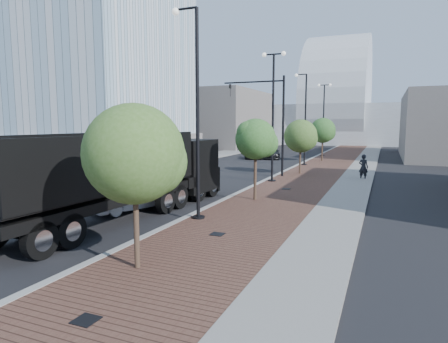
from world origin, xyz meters
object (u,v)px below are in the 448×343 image
at_px(dump_truck, 151,177).
at_px(pedestrian, 363,167).
at_px(dark_car_mid, 254,154).
at_px(white_sedan, 132,197).

bearing_deg(dump_truck, pedestrian, 60.67).
bearing_deg(dark_car_mid, pedestrian, -60.02).
bearing_deg(white_sedan, pedestrian, 80.63).
bearing_deg(white_sedan, dump_truck, 67.18).
bearing_deg(pedestrian, dump_truck, 76.51).
bearing_deg(dark_car_mid, white_sedan, -97.35).
relative_size(white_sedan, dark_car_mid, 0.96).
height_order(dump_truck, pedestrian, dump_truck).
relative_size(dump_truck, dark_car_mid, 3.19).
distance_m(dump_truck, dark_car_mid, 28.91).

